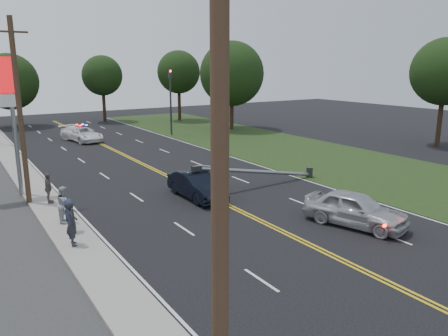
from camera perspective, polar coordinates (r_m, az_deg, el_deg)
ground at (r=19.83m, az=9.93°, el=-9.28°), size 120.00×120.00×0.00m
sidewalk at (r=24.89m, az=-21.51°, el=-5.17°), size 1.80×70.00×0.12m
grass_verge at (r=35.80m, az=15.15°, el=0.68°), size 12.00×80.00×0.01m
centerline_yellow at (r=27.58m, az=-4.19°, el=-2.59°), size 0.36×80.00×0.00m
traffic_signal at (r=48.23m, az=-7.00°, el=9.25°), size 0.28×0.41×7.05m
fallen_streetlight at (r=27.94m, az=5.32°, el=-0.47°), size 9.36×0.44×1.91m
utility_pole_near at (r=6.79m, az=-0.52°, el=-8.03°), size 1.60×0.28×10.00m
utility_pole_mid at (r=25.70m, az=-25.12°, el=6.56°), size 1.60×0.28×10.00m
tree_6 at (r=60.18m, az=-26.23°, el=10.08°), size 6.83×6.83×8.97m
tree_7 at (r=61.57m, az=-15.62°, el=11.54°), size 5.30×5.30×8.82m
tree_8 at (r=61.02m, az=-5.95°, el=12.35°), size 5.79×5.79×9.50m
tree_9 at (r=52.14m, az=1.04°, el=12.21°), size 7.52×7.52×10.31m
tree_12 at (r=45.66m, az=26.93°, el=11.15°), size 6.18×6.18×10.04m
crashed_sedan at (r=25.34m, az=-3.59°, el=-2.26°), size 1.64×4.62×1.52m
waiting_sedan at (r=21.88m, az=16.78°, el=-5.15°), size 3.38×5.28×1.67m
emergency_a at (r=46.30m, az=-17.81°, el=4.16°), size 3.12×5.29×1.38m
emergency_b at (r=47.08m, az=-18.24°, el=4.33°), size 3.68×5.45×1.46m
bystander_a at (r=19.49m, az=-19.25°, el=-6.79°), size 0.52×0.75×1.96m
bystander_b at (r=22.45m, az=-20.12°, el=-4.46°), size 0.97×1.07×1.78m
bystander_c at (r=21.15m, az=-19.54°, el=-5.85°), size 0.73×1.08×1.54m
bystander_d at (r=25.80m, az=-21.96°, el=-2.46°), size 0.64×1.07×1.70m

